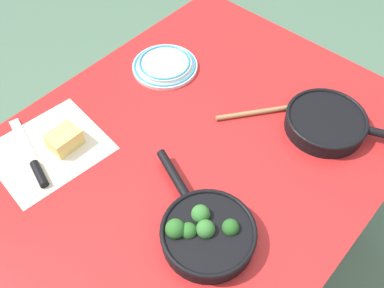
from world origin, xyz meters
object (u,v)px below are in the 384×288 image
skillet_eggs (327,122)px  grater_knife (33,161)px  skillet_broccoli (206,232)px  wooden_spoon (284,108)px  dinner_plate_stack (165,65)px  cheese_block (64,139)px

skillet_eggs → grater_knife: size_ratio=1.32×
skillet_broccoli → grater_knife: (-0.15, 0.50, -0.02)m
wooden_spoon → grater_knife: (-0.62, 0.40, 0.00)m
grater_knife → dinner_plate_stack: bearing=-73.8°
skillet_eggs → wooden_spoon: (-0.02, 0.13, -0.02)m
wooden_spoon → cheese_block: bearing=-179.2°
skillet_eggs → cheese_block: bearing=-156.8°
skillet_broccoli → grater_knife: bearing=37.2°
wooden_spoon → cheese_block: (-0.52, 0.38, 0.02)m
skillet_eggs → grater_knife: 0.84m
skillet_broccoli → grater_knife: 0.52m
wooden_spoon → grater_knife: size_ratio=1.05×
wooden_spoon → grater_knife: bearing=-175.9°
skillet_eggs → cheese_block: 0.75m
cheese_block → grater_knife: bearing=169.1°
grater_knife → cheese_block: bearing=-84.6°
skillet_broccoli → skillet_eggs: 0.50m
cheese_block → dinner_plate_stack: (0.42, 0.02, -0.01)m
skillet_eggs → wooden_spoon: 0.14m
skillet_eggs → dinner_plate_stack: size_ratio=1.66×
skillet_eggs → cheese_block: (-0.55, 0.51, 0.00)m
grater_knife → dinner_plate_stack: 0.52m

